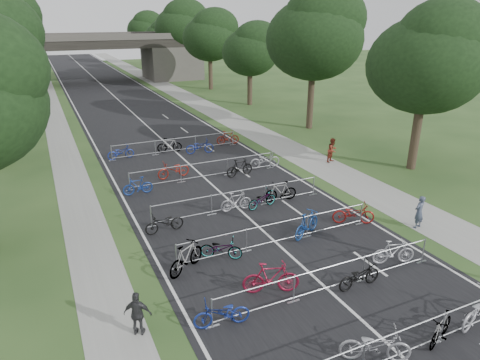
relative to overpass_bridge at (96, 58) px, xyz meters
The scene contains 48 objects.
road 15.41m from the overpass_bridge, 90.00° to the right, with size 11.00×140.00×0.01m, color black.
sidewalk_right 17.36m from the overpass_bridge, 61.93° to the right, with size 3.00×140.00×0.01m, color gray.
sidewalk_left 17.14m from the overpass_bridge, 116.57° to the right, with size 2.00×140.00×0.01m, color gray.
lane_markings 15.41m from the overpass_bridge, 90.00° to the right, with size 0.12×140.00×0.00m, color silver.
overpass_bridge is the anchor object (origin of this frame).
tree_right_0 50.91m from the overpass_bridge, 75.05° to the right, with size 7.17×7.17×10.93m.
tree_right_1 39.56m from the overpass_bridge, 70.53° to the right, with size 8.18×8.18×12.47m.
tree_right_2 28.39m from the overpass_bridge, 62.40° to the right, with size 6.16×6.16×9.39m.
tree_left_3 17.59m from the overpass_bridge, 131.07° to the right, with size 6.72×6.72×10.25m.
tree_right_3 18.82m from the overpass_bridge, 44.93° to the right, with size 7.17×7.17×10.93m.
tree_left_4 12.05m from the overpass_bridge, behind, with size 7.56×7.56×11.53m.
tree_right_4 13.86m from the overpass_bridge, ahead, with size 8.18×8.18×12.47m.
tree_left_5 16.44m from the overpass_bridge, 136.20° to the left, with size 8.40×8.40×12.81m.
tree_right_5 17.23m from the overpass_bridge, 39.82° to the left, with size 6.16×6.16×9.39m.
tree_left_6 25.77m from the overpass_bridge, 116.43° to the left, with size 6.72×6.72×10.25m.
tree_right_6 26.62m from the overpass_bridge, 60.25° to the left, with size 7.17×7.17×10.93m.
barrier_row_1 61.47m from the overpass_bridge, 90.00° to the right, with size 9.70×0.08×1.10m.
barrier_row_2 57.88m from the overpass_bridge, 90.00° to the right, with size 9.70×0.08×1.10m.
barrier_row_3 54.08m from the overpass_bridge, 90.00° to the right, with size 9.70×0.08×1.10m.
barrier_row_4 50.09m from the overpass_bridge, 90.00° to the right, with size 9.70×0.08×1.10m.
barrier_row_5 45.10m from the overpass_bridge, 90.00° to the right, with size 9.70×0.08×1.10m.
barrier_row_6 39.11m from the overpass_bridge, 90.00° to the right, with size 9.70×0.08×1.10m.
bike_5 61.21m from the overpass_bridge, 90.81° to the right, with size 0.72×2.06×1.08m, color #929299.
bike_6 61.48m from the overpass_bridge, 88.59° to the right, with size 0.46×1.62×0.98m, color #ABAEB4.
bike_7 61.43m from the overpass_bridge, 86.92° to the right, with size 0.74×2.12×1.12m, color #A5A5AD.
bike_8 58.13m from the overpass_bridge, 94.25° to the right, with size 0.65×1.86×0.98m, color navy.
bike_9 57.09m from the overpass_bridge, 92.01° to the right, with size 0.59×2.08×1.25m, color maroon.
bike_10 58.16m from the overpass_bridge, 88.90° to the right, with size 0.64×1.85×0.97m, color black.
bike_11 57.55m from the overpass_bridge, 86.57° to the right, with size 0.49×1.75×1.05m, color #AFAFB7.
bike_12 54.57m from the overpass_bridge, 94.53° to the right, with size 0.57×2.01×1.21m, color #ABAEB4.
bike_13 54.20m from the overpass_bridge, 92.87° to the right, with size 0.62×1.77×0.93m, color #ABAEB4.
bike_14 54.00m from the overpass_bridge, 88.33° to the right, with size 0.56×1.98×1.19m, color navy.
bike_15 54.06m from the overpass_bridge, 85.43° to the right, with size 0.70×2.01×1.06m, color maroon.
bike_16 51.08m from the overpass_bridge, 94.72° to the right, with size 0.65×1.85×0.97m, color black.
bike_17 50.16m from the overpass_bridge, 90.23° to the right, with size 0.48×1.70×1.02m, color #9F9DA5.
bike_18 50.42m from the overpass_bridge, 88.67° to the right, with size 0.62×1.78×0.94m, color #ABAEB4.
bike_19 50.10m from the overpass_bridge, 87.13° to the right, with size 0.52×1.83×1.10m, color #ABAEB4.
bike_20 46.06m from the overpass_bridge, 95.37° to the right, with size 0.48×1.69×1.01m, color navy.
bike_21 44.21m from the overpass_bridge, 92.22° to the right, with size 0.72×2.06×1.08m, color maroon.
bike_22 45.68m from the overpass_bridge, 87.33° to the right, with size 0.53×1.87×1.12m, color black.
bike_23 45.11m from the overpass_bridge, 84.52° to the right, with size 0.73×2.09×1.10m, color gray.
bike_24 39.17m from the overpass_bridge, 95.82° to the right, with size 0.65×1.87×0.98m, color navy.
bike_25 38.89m from the overpass_bridge, 90.61° to the right, with size 0.51×1.81×1.09m, color #ABAEB4.
bike_26 40.17m from the overpass_bridge, 87.87° to the right, with size 0.71×2.04×1.07m, color navy.
bike_27 39.06m from the overpass_bridge, 83.66° to the right, with size 0.51×1.80×1.08m, color maroon.
pedestrian_a 55.92m from the overpass_bridge, 83.01° to the right, with size 0.59×0.39×1.61m, color #394256.
pedestrian_b 46.65m from the overpass_bridge, 78.78° to the right, with size 0.81×0.63×1.67m, color maroon.
pedestrian_c 57.58m from the overpass_bridge, 96.79° to the right, with size 0.89×0.37×1.52m, color #2B2C2E.
Camera 1 is at (-8.55, -3.32, 9.42)m, focal length 32.00 mm.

